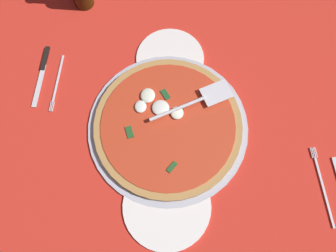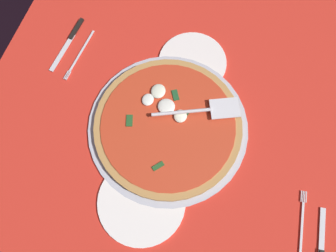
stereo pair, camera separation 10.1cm
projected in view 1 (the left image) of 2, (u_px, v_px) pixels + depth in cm
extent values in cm
cube|color=red|center=(177.00, 120.00, 104.62)|extent=(115.80, 115.80, 0.80)
cube|color=silver|center=(29.00, 252.00, 92.58)|extent=(8.27, 8.27, 0.10)
cube|color=white|center=(317.00, 227.00, 94.62)|extent=(8.27, 8.27, 0.10)
cube|color=white|center=(254.00, 225.00, 94.75)|extent=(8.27, 8.27, 0.10)
cube|color=white|center=(190.00, 223.00, 94.89)|extent=(8.27, 8.27, 0.10)
cube|color=white|center=(128.00, 222.00, 95.02)|extent=(8.27, 8.27, 0.10)
cube|color=silver|center=(65.00, 220.00, 95.16)|extent=(8.27, 8.27, 0.10)
cube|color=white|center=(2.00, 218.00, 95.29)|extent=(8.27, 8.27, 0.10)
cube|color=silver|center=(283.00, 194.00, 97.34)|extent=(8.27, 8.27, 0.10)
cube|color=silver|center=(221.00, 192.00, 97.47)|extent=(8.27, 8.27, 0.10)
cube|color=white|center=(160.00, 191.00, 97.61)|extent=(8.27, 8.27, 0.10)
cube|color=white|center=(99.00, 189.00, 97.74)|extent=(8.27, 8.27, 0.10)
cube|color=white|center=(38.00, 188.00, 97.87)|extent=(8.27, 8.27, 0.10)
cube|color=silver|center=(310.00, 165.00, 99.92)|extent=(8.27, 8.27, 0.10)
cube|color=white|center=(251.00, 163.00, 100.05)|extent=(8.27, 8.27, 0.10)
cube|color=silver|center=(191.00, 162.00, 100.19)|extent=(8.27, 8.27, 0.10)
cube|color=white|center=(131.00, 160.00, 100.32)|extent=(8.27, 8.27, 0.10)
cube|color=white|center=(72.00, 159.00, 100.46)|extent=(8.27, 8.27, 0.10)
cube|color=silver|center=(13.00, 157.00, 100.59)|extent=(8.27, 8.27, 0.10)
cube|color=white|center=(278.00, 135.00, 102.64)|extent=(8.27, 8.27, 0.10)
cube|color=white|center=(220.00, 134.00, 102.77)|extent=(8.27, 8.27, 0.10)
cube|color=silver|center=(162.00, 133.00, 102.90)|extent=(8.27, 8.27, 0.10)
cube|color=white|center=(104.00, 131.00, 103.04)|extent=(8.27, 8.27, 0.10)
cube|color=white|center=(46.00, 130.00, 103.17)|extent=(8.27, 8.27, 0.10)
cube|color=white|center=(305.00, 109.00, 105.22)|extent=(8.27, 8.27, 0.10)
cube|color=white|center=(248.00, 108.00, 105.35)|extent=(8.27, 8.27, 0.10)
cube|color=white|center=(191.00, 106.00, 105.49)|extent=(8.27, 8.27, 0.10)
cube|color=white|center=(135.00, 105.00, 105.62)|extent=(8.27, 8.27, 0.10)
cube|color=white|center=(78.00, 104.00, 105.75)|extent=(8.27, 8.27, 0.10)
cube|color=silver|center=(22.00, 102.00, 105.89)|extent=(8.27, 8.27, 0.10)
cube|color=white|center=(330.00, 84.00, 107.80)|extent=(8.27, 8.27, 0.10)
cube|color=white|center=(274.00, 82.00, 107.93)|extent=(8.27, 8.27, 0.10)
cube|color=white|center=(219.00, 81.00, 108.07)|extent=(8.27, 8.27, 0.10)
cube|color=white|center=(164.00, 80.00, 108.20)|extent=(8.27, 8.27, 0.10)
cube|color=silver|center=(109.00, 79.00, 108.34)|extent=(8.27, 8.27, 0.10)
cube|color=white|center=(54.00, 77.00, 108.47)|extent=(8.27, 8.27, 0.10)
cube|color=white|center=(299.00, 59.00, 110.52)|extent=(8.27, 8.27, 0.10)
cube|color=white|center=(245.00, 57.00, 110.65)|extent=(8.27, 8.27, 0.10)
cube|color=white|center=(191.00, 56.00, 110.78)|extent=(8.27, 8.27, 0.10)
cube|color=white|center=(138.00, 55.00, 110.92)|extent=(8.27, 8.27, 0.10)
cube|color=white|center=(84.00, 54.00, 111.05)|extent=(8.27, 8.27, 0.10)
cube|color=white|center=(30.00, 52.00, 111.19)|extent=(8.27, 8.27, 0.10)
cube|color=white|center=(324.00, 36.00, 113.10)|extent=(8.27, 8.27, 0.10)
cube|color=white|center=(271.00, 35.00, 113.23)|extent=(8.27, 8.27, 0.10)
cube|color=silver|center=(218.00, 33.00, 113.37)|extent=(8.27, 8.27, 0.10)
cube|color=white|center=(165.00, 32.00, 113.50)|extent=(8.27, 8.27, 0.10)
cube|color=white|center=(113.00, 31.00, 113.64)|extent=(8.27, 8.27, 0.10)
cube|color=white|center=(60.00, 30.00, 113.77)|extent=(8.27, 8.27, 0.10)
cube|color=silver|center=(8.00, 29.00, 113.90)|extent=(8.27, 8.27, 0.10)
cube|color=white|center=(295.00, 13.00, 115.82)|extent=(8.27, 8.27, 0.10)
cube|color=white|center=(243.00, 12.00, 115.95)|extent=(8.27, 8.27, 0.10)
cube|color=silver|center=(192.00, 11.00, 116.08)|extent=(8.27, 8.27, 0.10)
cube|color=white|center=(140.00, 9.00, 116.22)|extent=(8.27, 8.27, 0.10)
cube|color=white|center=(89.00, 8.00, 116.35)|extent=(8.27, 8.27, 0.10)
cube|color=white|center=(38.00, 7.00, 116.49)|extent=(8.27, 8.27, 0.10)
cylinder|color=#AFB4C4|center=(168.00, 128.00, 102.78)|extent=(45.39, 45.39, 1.02)
cylinder|color=white|center=(167.00, 206.00, 95.76)|extent=(23.50, 23.50, 1.00)
cylinder|color=white|center=(170.00, 59.00, 109.88)|extent=(20.55, 20.55, 1.00)
cylinder|color=#B68447|center=(168.00, 126.00, 101.55)|extent=(41.71, 41.71, 1.55)
cylinder|color=red|center=(168.00, 125.00, 100.68)|extent=(37.82, 37.82, 0.30)
ellipsoid|color=white|center=(161.00, 108.00, 101.60)|extent=(4.71, 4.88, 1.10)
ellipsoid|color=white|center=(141.00, 107.00, 101.81)|extent=(3.74, 3.34, 0.93)
ellipsoid|color=white|center=(177.00, 113.00, 101.12)|extent=(3.90, 3.66, 1.07)
ellipsoid|color=silver|center=(148.00, 95.00, 102.76)|extent=(4.51, 4.16, 1.18)
cube|color=#1D5028|center=(165.00, 94.00, 103.34)|extent=(3.65, 3.13, 0.30)
cube|color=#235023|center=(172.00, 167.00, 96.57)|extent=(3.39, 3.09, 0.30)
cube|color=#18401F|center=(180.00, 112.00, 101.65)|extent=(3.32, 2.18, 0.30)
cube|color=#225124|center=(130.00, 132.00, 99.71)|extent=(3.82, 2.78, 0.30)
cube|color=silver|center=(216.00, 93.00, 102.21)|extent=(8.81, 9.87, 0.30)
cylinder|color=silver|center=(176.00, 109.00, 100.30)|extent=(7.92, 15.51, 1.00)
cube|color=white|center=(333.00, 191.00, 97.24)|extent=(21.73, 14.61, 0.60)
cube|color=silver|center=(324.00, 192.00, 96.73)|extent=(18.79, 3.58, 0.25)
cube|color=silver|center=(316.00, 152.00, 100.24)|extent=(3.00, 0.69, 0.25)
cube|color=silver|center=(314.00, 153.00, 100.22)|extent=(3.00, 0.69, 0.25)
cube|color=silver|center=(313.00, 153.00, 100.20)|extent=(3.00, 0.69, 0.25)
cube|color=silver|center=(311.00, 153.00, 100.19)|extent=(3.00, 0.69, 0.25)
cube|color=white|center=(50.00, 78.00, 108.03)|extent=(18.86, 12.89, 0.60)
cube|color=silver|center=(58.00, 78.00, 107.54)|extent=(15.33, 1.84, 0.25)
cube|color=silver|center=(50.00, 106.00, 104.64)|extent=(3.01, 0.46, 0.25)
cube|color=silver|center=(52.00, 107.00, 104.62)|extent=(3.01, 0.46, 0.25)
cube|color=silver|center=(53.00, 107.00, 104.61)|extent=(3.01, 0.46, 0.25)
cube|color=black|center=(45.00, 58.00, 109.36)|extent=(8.03, 1.84, 0.80)
cube|color=silver|center=(39.00, 85.00, 106.77)|extent=(13.99, 2.52, 0.25)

